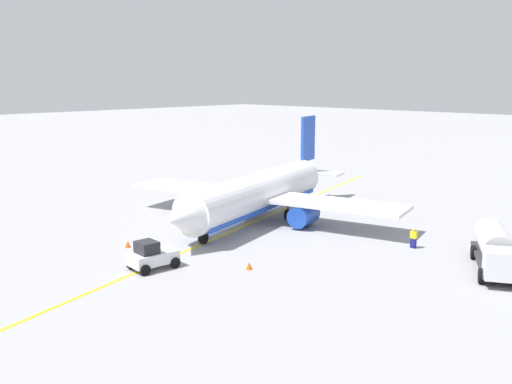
{
  "coord_description": "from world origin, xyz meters",
  "views": [
    {
      "loc": [
        40.37,
        38.58,
        14.04
      ],
      "look_at": [
        0.0,
        0.0,
        3.0
      ],
      "focal_mm": 39.87,
      "sensor_mm": 36.0,
      "label": 1
    }
  ],
  "objects_px": {
    "refueling_worker": "(414,239)",
    "safety_cone_nose": "(249,266)",
    "airplane": "(258,194)",
    "pushback_tug": "(152,256)",
    "fuel_tanker": "(496,248)",
    "safety_cone_wingtip": "(128,244)"
  },
  "relations": [
    {
      "from": "fuel_tanker",
      "to": "safety_cone_nose",
      "type": "distance_m",
      "value": 18.43
    },
    {
      "from": "fuel_tanker",
      "to": "safety_cone_wingtip",
      "type": "height_order",
      "value": "fuel_tanker"
    },
    {
      "from": "fuel_tanker",
      "to": "refueling_worker",
      "type": "height_order",
      "value": "fuel_tanker"
    },
    {
      "from": "airplane",
      "to": "fuel_tanker",
      "type": "distance_m",
      "value": 23.56
    },
    {
      "from": "fuel_tanker",
      "to": "pushback_tug",
      "type": "height_order",
      "value": "fuel_tanker"
    },
    {
      "from": "airplane",
      "to": "safety_cone_wingtip",
      "type": "height_order",
      "value": "airplane"
    },
    {
      "from": "airplane",
      "to": "refueling_worker",
      "type": "xyz_separation_m",
      "value": [
        -2.04,
        16.25,
        -1.94
      ]
    },
    {
      "from": "pushback_tug",
      "to": "refueling_worker",
      "type": "xyz_separation_m",
      "value": [
        -18.59,
        11.64,
        -0.19
      ]
    },
    {
      "from": "airplane",
      "to": "refueling_worker",
      "type": "relative_size",
      "value": 17.61
    },
    {
      "from": "fuel_tanker",
      "to": "safety_cone_nose",
      "type": "xyz_separation_m",
      "value": [
        12.51,
        -13.46,
        -1.43
      ]
    },
    {
      "from": "safety_cone_nose",
      "to": "safety_cone_wingtip",
      "type": "height_order",
      "value": "safety_cone_wingtip"
    },
    {
      "from": "safety_cone_nose",
      "to": "pushback_tug",
      "type": "bearing_deg",
      "value": -47.73
    },
    {
      "from": "pushback_tug",
      "to": "safety_cone_wingtip",
      "type": "relative_size",
      "value": 6.53
    },
    {
      "from": "safety_cone_nose",
      "to": "safety_cone_wingtip",
      "type": "distance_m",
      "value": 11.92
    },
    {
      "from": "fuel_tanker",
      "to": "pushback_tug",
      "type": "distance_m",
      "value": 25.75
    },
    {
      "from": "refueling_worker",
      "to": "safety_cone_nose",
      "type": "xyz_separation_m",
      "value": [
        13.63,
        -6.19,
        -0.54
      ]
    },
    {
      "from": "airplane",
      "to": "safety_cone_wingtip",
      "type": "xyz_separation_m",
      "value": [
        14.65,
        -1.46,
        -2.47
      ]
    },
    {
      "from": "fuel_tanker",
      "to": "safety_cone_wingtip",
      "type": "relative_size",
      "value": 16.61
    },
    {
      "from": "refueling_worker",
      "to": "safety_cone_nose",
      "type": "relative_size",
      "value": 3.01
    },
    {
      "from": "fuel_tanker",
      "to": "safety_cone_nose",
      "type": "relative_size",
      "value": 16.8
    },
    {
      "from": "airplane",
      "to": "pushback_tug",
      "type": "bearing_deg",
      "value": 15.56
    },
    {
      "from": "refueling_worker",
      "to": "safety_cone_wingtip",
      "type": "height_order",
      "value": "refueling_worker"
    }
  ]
}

